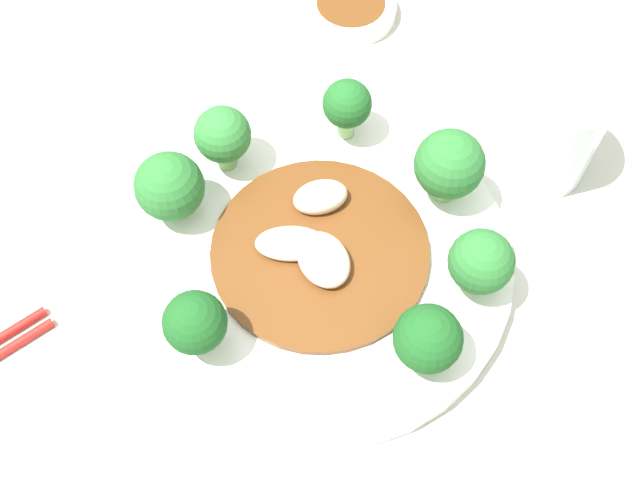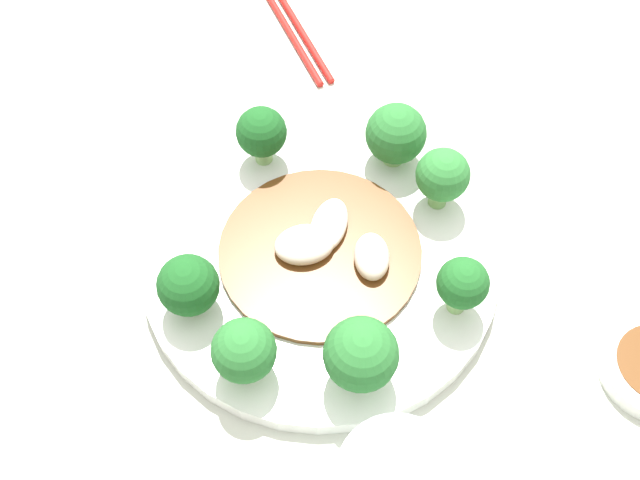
{
  "view_description": "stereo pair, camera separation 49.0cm",
  "coord_description": "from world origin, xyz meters",
  "px_view_note": "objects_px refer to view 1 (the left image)",
  "views": [
    {
      "loc": [
        0.24,
        0.05,
        1.27
      ],
      "look_at": [
        -0.04,
        0.01,
        0.78
      ],
      "focal_mm": 42.0,
      "sensor_mm": 36.0,
      "label": 1
    },
    {
      "loc": [
        -0.17,
        0.31,
        1.29
      ],
      "look_at": [
        -0.04,
        0.01,
        0.78
      ],
      "focal_mm": 42.0,
      "sensor_mm": 36.0,
      "label": 2
    }
  ],
  "objects_px": {
    "broccoli_northwest": "(449,165)",
    "broccoli_southwest": "(223,136)",
    "drinking_glass": "(551,129)",
    "broccoli_west": "(347,105)",
    "broccoli_southeast": "(195,323)",
    "broccoli_north": "(481,262)",
    "broccoli_south": "(170,187)",
    "broccoli_northeast": "(428,339)",
    "stirfry_center": "(318,246)",
    "sauce_dish": "(351,8)",
    "plate": "(320,258)"
  },
  "relations": [
    {
      "from": "broccoli_northeast",
      "to": "sauce_dish",
      "type": "height_order",
      "value": "broccoli_northeast"
    },
    {
      "from": "broccoli_north",
      "to": "stirfry_center",
      "type": "xyz_separation_m",
      "value": [
        -0.01,
        -0.12,
        -0.03
      ]
    },
    {
      "from": "broccoli_north",
      "to": "sauce_dish",
      "type": "xyz_separation_m",
      "value": [
        -0.29,
        -0.13,
        -0.04
      ]
    },
    {
      "from": "broccoli_west",
      "to": "broccoli_northwest",
      "type": "bearing_deg",
      "value": 60.11
    },
    {
      "from": "broccoli_northwest",
      "to": "drinking_glass",
      "type": "relative_size",
      "value": 0.73
    },
    {
      "from": "broccoli_northwest",
      "to": "stirfry_center",
      "type": "relative_size",
      "value": 0.4
    },
    {
      "from": "sauce_dish",
      "to": "broccoli_west",
      "type": "bearing_deg",
      "value": 5.81
    },
    {
      "from": "broccoli_west",
      "to": "broccoli_southeast",
      "type": "distance_m",
      "value": 0.22
    },
    {
      "from": "broccoli_west",
      "to": "sauce_dish",
      "type": "distance_m",
      "value": 0.17
    },
    {
      "from": "broccoli_south",
      "to": "broccoli_west",
      "type": "bearing_deg",
      "value": 128.59
    },
    {
      "from": "broccoli_west",
      "to": "drinking_glass",
      "type": "height_order",
      "value": "drinking_glass"
    },
    {
      "from": "plate",
      "to": "sauce_dish",
      "type": "bearing_deg",
      "value": -177.52
    },
    {
      "from": "plate",
      "to": "broccoli_northeast",
      "type": "xyz_separation_m",
      "value": [
        0.07,
        0.09,
        0.04
      ]
    },
    {
      "from": "sauce_dish",
      "to": "broccoli_northwest",
      "type": "bearing_deg",
      "value": 26.02
    },
    {
      "from": "plate",
      "to": "broccoli_south",
      "type": "xyz_separation_m",
      "value": [
        -0.02,
        -0.12,
        0.04
      ]
    },
    {
      "from": "plate",
      "to": "broccoli_northeast",
      "type": "height_order",
      "value": "broccoli_northeast"
    },
    {
      "from": "broccoli_south",
      "to": "drinking_glass",
      "type": "distance_m",
      "value": 0.31
    },
    {
      "from": "broccoli_north",
      "to": "broccoli_northeast",
      "type": "xyz_separation_m",
      "value": [
        0.06,
        -0.03,
        -0.0
      ]
    },
    {
      "from": "plate",
      "to": "broccoli_northeast",
      "type": "distance_m",
      "value": 0.12
    },
    {
      "from": "broccoli_southwest",
      "to": "broccoli_southeast",
      "type": "bearing_deg",
      "value": 5.58
    },
    {
      "from": "broccoli_northeast",
      "to": "sauce_dish",
      "type": "xyz_separation_m",
      "value": [
        -0.35,
        -0.1,
        -0.04
      ]
    },
    {
      "from": "broccoli_southeast",
      "to": "broccoli_northeast",
      "type": "distance_m",
      "value": 0.16
    },
    {
      "from": "plate",
      "to": "broccoli_north",
      "type": "xyz_separation_m",
      "value": [
        0.01,
        0.12,
        0.04
      ]
    },
    {
      "from": "broccoli_west",
      "to": "broccoli_south",
      "type": "distance_m",
      "value": 0.16
    },
    {
      "from": "plate",
      "to": "sauce_dish",
      "type": "relative_size",
      "value": 3.38
    },
    {
      "from": "broccoli_southeast",
      "to": "sauce_dish",
      "type": "height_order",
      "value": "broccoli_southeast"
    },
    {
      "from": "broccoli_southwest",
      "to": "stirfry_center",
      "type": "xyz_separation_m",
      "value": [
        0.07,
        0.09,
        -0.03
      ]
    },
    {
      "from": "broccoli_north",
      "to": "broccoli_northwest",
      "type": "relative_size",
      "value": 0.88
    },
    {
      "from": "broccoli_north",
      "to": "broccoli_southwest",
      "type": "height_order",
      "value": "broccoli_southwest"
    },
    {
      "from": "broccoli_northwest",
      "to": "broccoli_southeast",
      "type": "height_order",
      "value": "broccoli_northwest"
    },
    {
      "from": "broccoli_north",
      "to": "broccoli_northwest",
      "type": "distance_m",
      "value": 0.08
    },
    {
      "from": "broccoli_northwest",
      "to": "broccoli_southwest",
      "type": "distance_m",
      "value": 0.18
    },
    {
      "from": "broccoli_northeast",
      "to": "stirfry_center",
      "type": "bearing_deg",
      "value": -130.9
    },
    {
      "from": "drinking_glass",
      "to": "broccoli_northwest",
      "type": "bearing_deg",
      "value": -55.62
    },
    {
      "from": "broccoli_west",
      "to": "stirfry_center",
      "type": "xyz_separation_m",
      "value": [
        0.12,
        -0.01,
        -0.03
      ]
    },
    {
      "from": "drinking_glass",
      "to": "broccoli_north",
      "type": "bearing_deg",
      "value": -21.1
    },
    {
      "from": "broccoli_north",
      "to": "broccoli_west",
      "type": "height_order",
      "value": "same"
    },
    {
      "from": "broccoli_northwest",
      "to": "drinking_glass",
      "type": "distance_m",
      "value": 0.1
    },
    {
      "from": "broccoli_west",
      "to": "broccoli_southeast",
      "type": "bearing_deg",
      "value": -20.56
    },
    {
      "from": "drinking_glass",
      "to": "broccoli_northeast",
      "type": "bearing_deg",
      "value": -23.14
    },
    {
      "from": "broccoli_northwest",
      "to": "drinking_glass",
      "type": "bearing_deg",
      "value": 124.38
    },
    {
      "from": "broccoli_north",
      "to": "drinking_glass",
      "type": "relative_size",
      "value": 0.64
    },
    {
      "from": "broccoli_south",
      "to": "sauce_dish",
      "type": "bearing_deg",
      "value": 157.46
    },
    {
      "from": "broccoli_south",
      "to": "broccoli_northeast",
      "type": "height_order",
      "value": "broccoli_south"
    },
    {
      "from": "broccoli_northwest",
      "to": "broccoli_south",
      "type": "height_order",
      "value": "broccoli_northwest"
    },
    {
      "from": "plate",
      "to": "broccoli_south",
      "type": "height_order",
      "value": "broccoli_south"
    },
    {
      "from": "broccoli_west",
      "to": "stirfry_center",
      "type": "relative_size",
      "value": 0.34
    },
    {
      "from": "broccoli_southwest",
      "to": "broccoli_south",
      "type": "bearing_deg",
      "value": -30.13
    },
    {
      "from": "drinking_glass",
      "to": "broccoli_southwest",
      "type": "bearing_deg",
      "value": -78.69
    },
    {
      "from": "broccoli_south",
      "to": "broccoli_northeast",
      "type": "relative_size",
      "value": 1.09
    }
  ]
}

